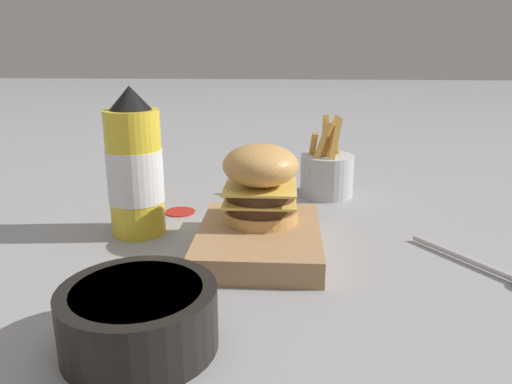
% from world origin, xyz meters
% --- Properties ---
extents(ground_plane, '(6.00, 6.00, 0.00)m').
position_xyz_m(ground_plane, '(0.00, 0.00, 0.00)').
color(ground_plane, gray).
extents(serving_board, '(0.21, 0.16, 0.03)m').
position_xyz_m(serving_board, '(0.00, -0.00, 0.02)').
color(serving_board, '#A37A51').
rests_on(serving_board, ground_plane).
extents(burger, '(0.10, 0.10, 0.10)m').
position_xyz_m(burger, '(-0.03, 0.00, 0.09)').
color(burger, tan).
rests_on(burger, serving_board).
extents(ketchup_bottle, '(0.08, 0.08, 0.21)m').
position_xyz_m(ketchup_bottle, '(-0.06, -0.18, 0.09)').
color(ketchup_bottle, yellow).
rests_on(ketchup_bottle, ground_plane).
extents(fries_basket, '(0.09, 0.09, 0.14)m').
position_xyz_m(fries_basket, '(-0.25, 0.11, 0.04)').
color(fries_basket, '#B7B7BC').
rests_on(fries_basket, ground_plane).
extents(side_bowl, '(0.14, 0.14, 0.06)m').
position_xyz_m(side_bowl, '(0.22, -0.10, 0.03)').
color(side_bowl, black).
rests_on(side_bowl, ground_plane).
extents(spoon, '(0.16, 0.12, 0.01)m').
position_xyz_m(spoon, '(0.06, 0.28, 0.01)').
color(spoon, '#B2B2B7').
rests_on(spoon, ground_plane).
extents(ketchup_puddle, '(0.05, 0.05, 0.00)m').
position_xyz_m(ketchup_puddle, '(-0.14, -0.14, 0.00)').
color(ketchup_puddle, '#B21E14').
rests_on(ketchup_puddle, ground_plane).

